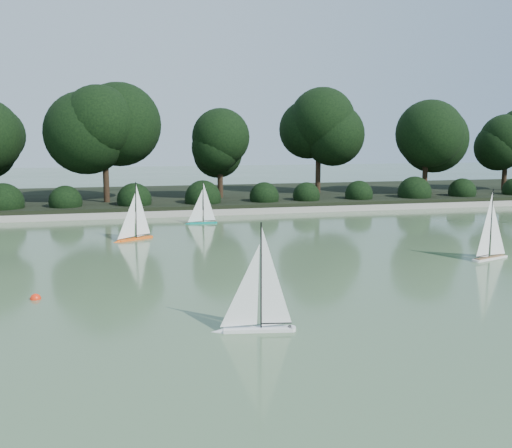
% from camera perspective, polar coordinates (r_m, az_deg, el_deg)
% --- Properties ---
extents(ground, '(80.00, 80.00, 0.00)m').
position_cam_1_polar(ground, '(9.70, 2.29, -6.25)').
color(ground, '#35482B').
rests_on(ground, ground).
extents(pond_coping, '(40.00, 0.35, 0.18)m').
position_cam_1_polar(pond_coping, '(18.35, -5.36, 1.14)').
color(pond_coping, gray).
rests_on(pond_coping, ground).
extents(far_bank, '(40.00, 8.00, 0.30)m').
position_cam_1_polar(far_bank, '(22.29, -6.83, 2.62)').
color(far_bank, black).
rests_on(far_bank, ground).
extents(tree_line, '(26.31, 3.93, 4.39)m').
position_cam_1_polar(tree_line, '(20.80, -3.03, 9.11)').
color(tree_line, black).
rests_on(tree_line, ground).
extents(shrub_hedge, '(29.10, 1.10, 1.10)m').
position_cam_1_polar(shrub_hedge, '(19.20, -5.76, 2.55)').
color(shrub_hedge, black).
rests_on(shrub_hedge, ground).
extents(sailboat_white_a, '(1.12, 0.35, 1.52)m').
position_cam_1_polar(sailboat_white_a, '(7.47, -0.48, -8.94)').
color(sailboat_white_a, silver).
rests_on(sailboat_white_a, ground).
extents(sailboat_white_b, '(1.12, 0.52, 1.55)m').
position_cam_1_polar(sailboat_white_b, '(12.76, 22.63, -2.18)').
color(sailboat_white_b, silver).
rests_on(sailboat_white_b, ground).
extents(sailboat_orange, '(1.02, 0.69, 1.51)m').
position_cam_1_polar(sailboat_orange, '(14.22, -12.32, -0.64)').
color(sailboat_orange, '#FA5B14').
rests_on(sailboat_orange, ground).
extents(sailboat_teal, '(0.96, 0.16, 1.31)m').
position_cam_1_polar(sailboat_teal, '(16.61, -5.64, 0.74)').
color(sailboat_teal, '#068477').
rests_on(sailboat_teal, ground).
extents(race_buoy, '(0.17, 0.17, 0.17)m').
position_cam_1_polar(race_buoy, '(9.60, -21.18, -7.00)').
color(race_buoy, red).
rests_on(race_buoy, ground).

